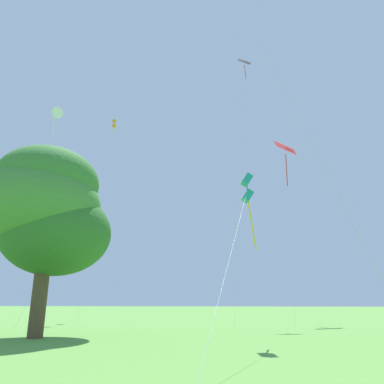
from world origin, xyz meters
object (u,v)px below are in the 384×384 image
(kite_black_large, at_px, (244,72))
(kite_teal_box, at_px, (247,190))
(kite_red_high, at_px, (286,157))
(kite_pink_low, at_px, (82,195))
(kite_orange_box, at_px, (114,126))
(tree_right_cluster, at_px, (47,210))
(kite_white_distant, at_px, (55,113))

(kite_black_large, xyz_separation_m, kite_teal_box, (0.12, -19.89, -20.41))
(kite_teal_box, height_order, kite_red_high, kite_red_high)
(kite_pink_low, relative_size, kite_red_high, 0.73)
(kite_teal_box, xyz_separation_m, kite_red_high, (3.86, 20.03, 9.62))
(kite_black_large, distance_m, kite_orange_box, 18.89)
(tree_right_cluster, bearing_deg, kite_red_high, 51.51)
(kite_pink_low, height_order, kite_red_high, kite_red_high)
(tree_right_cluster, bearing_deg, kite_pink_low, 110.26)
(kite_black_large, relative_size, kite_teal_box, 2.84)
(kite_pink_low, xyz_separation_m, tree_right_cluster, (5.22, -14.13, -5.22))
(kite_teal_box, relative_size, kite_orange_box, 0.41)
(kite_red_high, xyz_separation_m, kite_white_distant, (-23.19, -7.03, 3.55))
(kite_orange_box, bearing_deg, tree_right_cluster, -74.62)
(kite_orange_box, relative_size, tree_right_cluster, 2.47)
(kite_pink_low, distance_m, tree_right_cluster, 15.94)
(kite_pink_low, bearing_deg, kite_orange_box, 98.19)
(kite_pink_low, bearing_deg, tree_right_cluster, -69.74)
(kite_orange_box, distance_m, tree_right_cluster, 30.93)
(kite_teal_box, distance_m, kite_red_high, 22.55)
(kite_black_large, height_order, kite_red_high, kite_black_large)
(tree_right_cluster, bearing_deg, kite_orange_box, 105.38)
(kite_red_high, bearing_deg, kite_white_distant, -163.13)
(kite_teal_box, xyz_separation_m, kite_white_distant, (-19.33, 13.00, 13.17))
(kite_orange_box, height_order, kite_white_distant, kite_orange_box)
(kite_black_large, distance_m, kite_pink_low, 23.14)
(kite_white_distant, bearing_deg, tree_right_cluster, -56.75)
(kite_teal_box, height_order, kite_orange_box, kite_orange_box)
(kite_pink_low, height_order, kite_white_distant, kite_white_distant)
(kite_red_high, height_order, tree_right_cluster, kite_red_high)
(kite_black_large, xyz_separation_m, kite_pink_low, (-16.48, -4.90, -15.49))
(kite_teal_box, bearing_deg, tree_right_cluster, 175.65)
(kite_teal_box, relative_size, kite_pink_low, 0.77)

